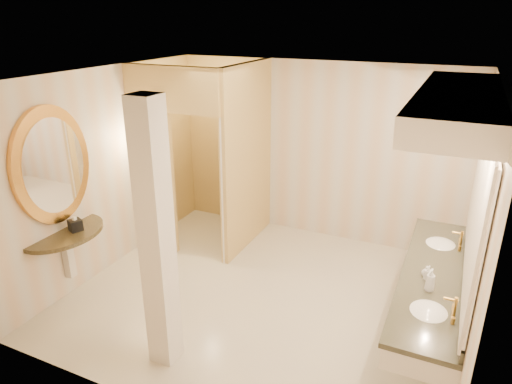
# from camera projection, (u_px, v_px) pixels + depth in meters

# --- Properties ---
(floor) EXTENTS (4.50, 4.50, 0.00)m
(floor) POSITION_uv_depth(u_px,v_px,m) (262.00, 295.00, 5.75)
(floor) COLOR beige
(floor) RESTS_ON ground
(ceiling) EXTENTS (4.50, 4.50, 0.00)m
(ceiling) POSITION_uv_depth(u_px,v_px,m) (263.00, 76.00, 4.76)
(ceiling) COLOR silver
(ceiling) RESTS_ON wall_back
(wall_back) EXTENTS (4.50, 0.02, 2.70)m
(wall_back) POSITION_uv_depth(u_px,v_px,m) (316.00, 152.00, 6.95)
(wall_back) COLOR beige
(wall_back) RESTS_ON floor
(wall_front) EXTENTS (4.50, 0.02, 2.70)m
(wall_front) POSITION_uv_depth(u_px,v_px,m) (159.00, 283.00, 3.56)
(wall_front) COLOR beige
(wall_front) RESTS_ON floor
(wall_left) EXTENTS (0.02, 4.00, 2.70)m
(wall_left) POSITION_uv_depth(u_px,v_px,m) (110.00, 170.00, 6.13)
(wall_left) COLOR beige
(wall_left) RESTS_ON floor
(wall_right) EXTENTS (0.02, 4.00, 2.70)m
(wall_right) POSITION_uv_depth(u_px,v_px,m) (476.00, 233.00, 4.38)
(wall_right) COLOR beige
(wall_right) RESTS_ON floor
(toilet_closet) EXTENTS (1.50, 1.55, 2.70)m
(toilet_closet) POSITION_uv_depth(u_px,v_px,m) (219.00, 159.00, 6.50)
(toilet_closet) COLOR #EBCD7B
(toilet_closet) RESTS_ON floor
(wall_sconce) EXTENTS (0.14, 0.14, 0.42)m
(wall_sconce) POSITION_uv_depth(u_px,v_px,m) (147.00, 138.00, 6.23)
(wall_sconce) COLOR #B98A3B
(wall_sconce) RESTS_ON toilet_closet
(vanity) EXTENTS (0.75, 2.77, 2.09)m
(vanity) POSITION_uv_depth(u_px,v_px,m) (450.00, 205.00, 4.31)
(vanity) COLOR silver
(vanity) RESTS_ON floor
(console_shelf) EXTENTS (1.07, 1.07, 1.98)m
(console_shelf) POSITION_uv_depth(u_px,v_px,m) (56.00, 194.00, 5.31)
(console_shelf) COLOR black
(console_shelf) RESTS_ON floor
(pillar) EXTENTS (0.25, 0.25, 2.70)m
(pillar) POSITION_uv_depth(u_px,v_px,m) (157.00, 240.00, 4.24)
(pillar) COLOR silver
(pillar) RESTS_ON floor
(tissue_box) EXTENTS (0.18, 0.18, 0.14)m
(tissue_box) POSITION_uv_depth(u_px,v_px,m) (75.00, 225.00, 5.47)
(tissue_box) COLOR black
(tissue_box) RESTS_ON console_shelf
(toilet) EXTENTS (0.50, 0.81, 0.79)m
(toilet) POSITION_uv_depth(u_px,v_px,m) (244.00, 203.00, 7.51)
(toilet) COLOR white
(toilet) RESTS_ON floor
(soap_bottle_a) EXTENTS (0.08, 0.09, 0.14)m
(soap_bottle_a) POSITION_uv_depth(u_px,v_px,m) (428.00, 273.00, 4.46)
(soap_bottle_a) COLOR beige
(soap_bottle_a) RESTS_ON vanity
(soap_bottle_b) EXTENTS (0.11, 0.11, 0.12)m
(soap_bottle_b) POSITION_uv_depth(u_px,v_px,m) (427.00, 271.00, 4.51)
(soap_bottle_b) COLOR silver
(soap_bottle_b) RESTS_ON vanity
(soap_bottle_c) EXTENTS (0.11, 0.11, 0.23)m
(soap_bottle_c) POSITION_uv_depth(u_px,v_px,m) (430.00, 280.00, 4.26)
(soap_bottle_c) COLOR #C6B28C
(soap_bottle_c) RESTS_ON vanity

